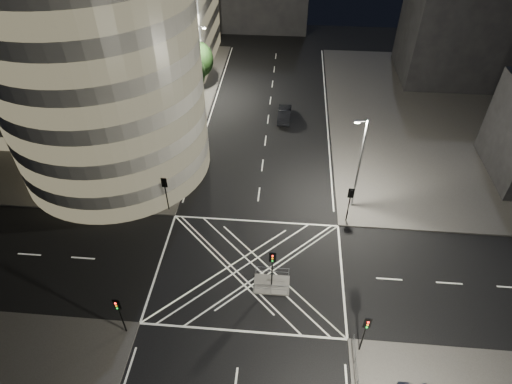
# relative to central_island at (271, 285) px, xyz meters

# --- Properties ---
(ground) EXTENTS (120.00, 120.00, 0.00)m
(ground) POSITION_rel_central_island_xyz_m (-2.00, 1.50, -0.07)
(ground) COLOR black
(ground) RESTS_ON ground
(sidewalk_far_left) EXTENTS (42.00, 42.00, 0.15)m
(sidewalk_far_left) POSITION_rel_central_island_xyz_m (-31.00, 28.50, 0.00)
(sidewalk_far_left) COLOR #4A4846
(sidewalk_far_left) RESTS_ON ground
(sidewalk_far_right) EXTENTS (42.00, 42.00, 0.15)m
(sidewalk_far_right) POSITION_rel_central_island_xyz_m (27.00, 28.50, 0.00)
(sidewalk_far_right) COLOR #4A4846
(sidewalk_far_right) RESTS_ON ground
(central_island) EXTENTS (3.00, 2.00, 0.15)m
(central_island) POSITION_rel_central_island_xyz_m (0.00, 0.00, 0.00)
(central_island) COLOR slate
(central_island) RESTS_ON ground
(office_tower_curved) EXTENTS (30.00, 29.00, 27.20)m
(office_tower_curved) POSITION_rel_central_island_xyz_m (-22.74, 20.24, 12.58)
(office_tower_curved) COLOR gray
(office_tower_curved) RESTS_ON sidewalk_far_left
(building_right_far) EXTENTS (14.00, 12.00, 15.00)m
(building_right_far) POSITION_rel_central_island_xyz_m (24.00, 41.50, 7.58)
(building_right_far) COLOR black
(building_right_far) RESTS_ON sidewalk_far_right
(tree_a) EXTENTS (3.84, 3.84, 6.23)m
(tree_a) POSITION_rel_central_island_xyz_m (-12.50, 10.50, 4.08)
(tree_a) COLOR black
(tree_a) RESTS_ON sidewalk_far_left
(tree_b) EXTENTS (4.66, 4.66, 7.61)m
(tree_b) POSITION_rel_central_island_xyz_m (-12.50, 16.50, 5.00)
(tree_b) COLOR black
(tree_b) RESTS_ON sidewalk_far_left
(tree_c) EXTENTS (4.71, 4.71, 7.85)m
(tree_c) POSITION_rel_central_island_xyz_m (-12.50, 22.50, 5.21)
(tree_c) COLOR black
(tree_c) RESTS_ON sidewalk_far_left
(tree_d) EXTENTS (4.37, 4.37, 7.52)m
(tree_d) POSITION_rel_central_island_xyz_m (-12.50, 28.50, 5.06)
(tree_d) COLOR black
(tree_d) RESTS_ON sidewalk_far_left
(tree_e) EXTENTS (4.41, 4.41, 6.66)m
(tree_e) POSITION_rel_central_island_xyz_m (-12.50, 34.50, 4.19)
(tree_e) COLOR black
(tree_e) RESTS_ON sidewalk_far_left
(traffic_signal_fl) EXTENTS (0.55, 0.22, 4.00)m
(traffic_signal_fl) POSITION_rel_central_island_xyz_m (-10.80, 8.30, 2.84)
(traffic_signal_fl) COLOR black
(traffic_signal_fl) RESTS_ON sidewalk_far_left
(traffic_signal_nl) EXTENTS (0.55, 0.22, 4.00)m
(traffic_signal_nl) POSITION_rel_central_island_xyz_m (-10.80, -5.30, 2.84)
(traffic_signal_nl) COLOR black
(traffic_signal_nl) RESTS_ON sidewalk_near_left
(traffic_signal_fr) EXTENTS (0.55, 0.22, 4.00)m
(traffic_signal_fr) POSITION_rel_central_island_xyz_m (6.80, 8.30, 2.84)
(traffic_signal_fr) COLOR black
(traffic_signal_fr) RESTS_ON sidewalk_far_right
(traffic_signal_nr) EXTENTS (0.55, 0.22, 4.00)m
(traffic_signal_nr) POSITION_rel_central_island_xyz_m (6.80, -5.30, 2.84)
(traffic_signal_nr) COLOR black
(traffic_signal_nr) RESTS_ON sidewalk_near_right
(traffic_signal_island) EXTENTS (0.55, 0.22, 4.00)m
(traffic_signal_island) POSITION_rel_central_island_xyz_m (0.00, 0.00, 2.84)
(traffic_signal_island) COLOR black
(traffic_signal_island) RESTS_ON central_island
(street_lamp_left_near) EXTENTS (1.25, 0.25, 10.00)m
(street_lamp_left_near) POSITION_rel_central_island_xyz_m (-11.44, 13.50, 5.47)
(street_lamp_left_near) COLOR slate
(street_lamp_left_near) RESTS_ON sidewalk_far_left
(street_lamp_left_far) EXTENTS (1.25, 0.25, 10.00)m
(street_lamp_left_far) POSITION_rel_central_island_xyz_m (-11.44, 31.50, 5.47)
(street_lamp_left_far) COLOR slate
(street_lamp_left_far) RESTS_ON sidewalk_far_left
(street_lamp_right_far) EXTENTS (1.25, 0.25, 10.00)m
(street_lamp_right_far) POSITION_rel_central_island_xyz_m (7.44, 10.50, 5.47)
(street_lamp_right_far) COLOR slate
(street_lamp_right_far) RESTS_ON sidewalk_far_right
(railing_island_south) EXTENTS (2.80, 0.06, 1.10)m
(railing_island_south) POSITION_rel_central_island_xyz_m (0.00, -0.90, 0.62)
(railing_island_south) COLOR slate
(railing_island_south) RESTS_ON central_island
(railing_island_north) EXTENTS (2.80, 0.06, 1.10)m
(railing_island_north) POSITION_rel_central_island_xyz_m (0.00, 0.90, 0.62)
(railing_island_north) COLOR slate
(railing_island_north) RESTS_ON central_island
(sedan) EXTENTS (1.76, 4.78, 1.56)m
(sedan) POSITION_rel_central_island_xyz_m (0.09, 26.75, 0.71)
(sedan) COLOR black
(sedan) RESTS_ON ground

